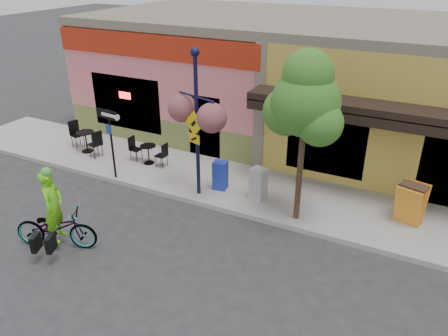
# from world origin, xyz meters

# --- Properties ---
(ground) EXTENTS (90.00, 90.00, 0.00)m
(ground) POSITION_xyz_m (0.00, 0.00, 0.00)
(ground) COLOR #2D2D30
(ground) RESTS_ON ground
(sidewalk) EXTENTS (24.00, 3.00, 0.15)m
(sidewalk) POSITION_xyz_m (0.00, 2.00, 0.07)
(sidewalk) COLOR #9E9B93
(sidewalk) RESTS_ON ground
(curb) EXTENTS (24.00, 0.12, 0.15)m
(curb) POSITION_xyz_m (0.00, 0.55, 0.07)
(curb) COLOR #A8A59E
(curb) RESTS_ON ground
(building) EXTENTS (18.20, 8.20, 4.50)m
(building) POSITION_xyz_m (0.00, 7.50, 2.25)
(building) COLOR #DD6D76
(building) RESTS_ON ground
(bicycle) EXTENTS (2.15, 1.38, 1.07)m
(bicycle) POSITION_xyz_m (-3.75, -2.73, 0.53)
(bicycle) COLOR maroon
(bicycle) RESTS_ON ground
(cyclist_rider) EXTENTS (0.64, 0.78, 1.82)m
(cyclist_rider) POSITION_xyz_m (-3.70, -2.73, 0.91)
(cyclist_rider) COLOR #68DD17
(cyclist_rider) RESTS_ON ground
(lamp_post) EXTENTS (1.46, 0.92, 4.27)m
(lamp_post) POSITION_xyz_m (-1.85, 0.95, 2.28)
(lamp_post) COLOR #13133C
(lamp_post) RESTS_ON sidewalk
(one_way_sign) EXTENTS (0.88, 0.29, 2.25)m
(one_way_sign) POSITION_xyz_m (-4.72, 0.65, 1.28)
(one_way_sign) COLOR black
(one_way_sign) RESTS_ON sidewalk
(cafe_set_left) EXTENTS (1.82, 1.29, 0.99)m
(cafe_set_left) POSITION_xyz_m (-6.94, 1.79, 0.64)
(cafe_set_left) COLOR black
(cafe_set_left) RESTS_ON sidewalk
(cafe_set_right) EXTENTS (1.44, 0.75, 0.85)m
(cafe_set_right) POSITION_xyz_m (-4.38, 1.98, 0.58)
(cafe_set_right) COLOR black
(cafe_set_right) RESTS_ON sidewalk
(newspaper_box_blue) EXTENTS (0.44, 0.41, 0.89)m
(newspaper_box_blue) POSITION_xyz_m (-1.41, 1.49, 0.59)
(newspaper_box_blue) COLOR #1C32AA
(newspaper_box_blue) RESTS_ON sidewalk
(newspaper_box_grey) EXTENTS (0.50, 0.47, 0.92)m
(newspaper_box_grey) POSITION_xyz_m (-0.18, 1.48, 0.61)
(newspaper_box_grey) COLOR #A8A8A8
(newspaper_box_grey) RESTS_ON sidewalk
(street_tree) EXTENTS (1.86, 1.86, 4.54)m
(street_tree) POSITION_xyz_m (1.16, 0.94, 2.42)
(street_tree) COLOR #3D7A26
(street_tree) RESTS_ON sidewalk
(sandwich_board) EXTENTS (0.77, 0.65, 1.11)m
(sandwich_board) POSITION_xyz_m (3.81, 1.85, 0.71)
(sandwich_board) COLOR orange
(sandwich_board) RESTS_ON sidewalk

